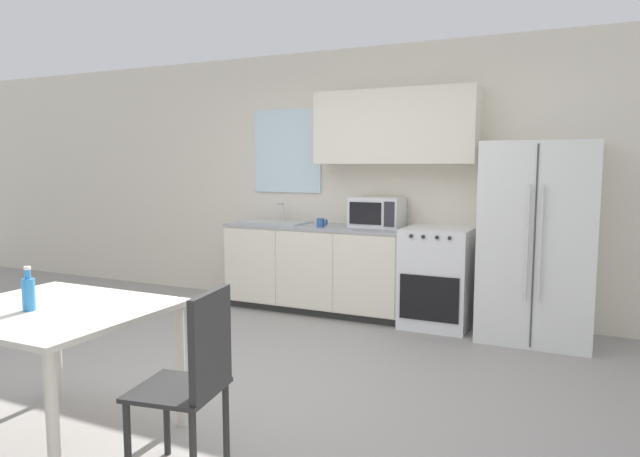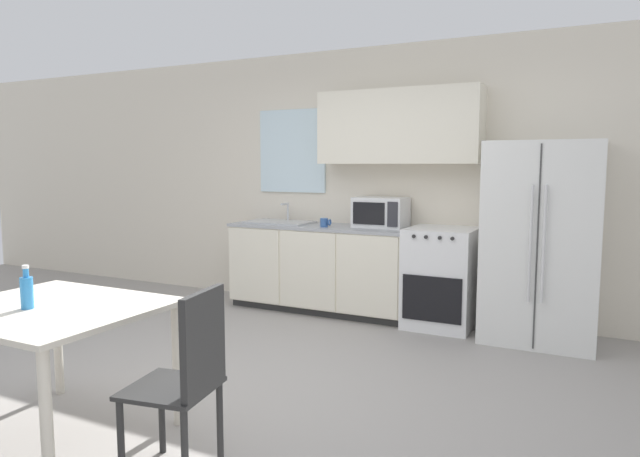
{
  "view_description": "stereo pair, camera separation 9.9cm",
  "coord_description": "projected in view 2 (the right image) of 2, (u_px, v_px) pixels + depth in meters",
  "views": [
    {
      "loc": [
        2.1,
        -3.15,
        1.52
      ],
      "look_at": [
        0.32,
        0.6,
        1.05
      ],
      "focal_mm": 32.0,
      "sensor_mm": 36.0,
      "label": 1
    },
    {
      "loc": [
        2.19,
        -3.11,
        1.52
      ],
      "look_at": [
        0.32,
        0.6,
        1.05
      ],
      "focal_mm": 32.0,
      "sensor_mm": 36.0,
      "label": 2
    }
  ],
  "objects": [
    {
      "name": "kitchen_counter",
      "position": [
        321.0,
        268.0,
        5.91
      ],
      "size": [
        1.92,
        0.61,
        0.9
      ],
      "color": "#333333",
      "rests_on": "ground_plane"
    },
    {
      "name": "drink_bottle",
      "position": [
        27.0,
        291.0,
        3.04
      ],
      "size": [
        0.07,
        0.07,
        0.24
      ],
      "color": "#338CD8",
      "rests_on": "dining_table"
    },
    {
      "name": "refrigerator",
      "position": [
        542.0,
        242.0,
        4.85
      ],
      "size": [
        0.92,
        0.75,
        1.71
      ],
      "color": "silver",
      "rests_on": "ground_plane"
    },
    {
      "name": "dining_table",
      "position": [
        50.0,
        323.0,
        3.12
      ],
      "size": [
        1.13,
        0.99,
        0.75
      ],
      "color": "beige",
      "rests_on": "ground_plane"
    },
    {
      "name": "coffee_mug",
      "position": [
        325.0,
        223.0,
        5.68
      ],
      "size": [
        0.11,
        0.08,
        0.09
      ],
      "color": "#335999",
      "rests_on": "kitchen_counter"
    },
    {
      "name": "oven_range",
      "position": [
        441.0,
        278.0,
        5.33
      ],
      "size": [
        0.62,
        0.64,
        0.93
      ],
      "color": "white",
      "rests_on": "ground_plane"
    },
    {
      "name": "kitchen_sink",
      "position": [
        280.0,
        222.0,
        6.08
      ],
      "size": [
        0.68,
        0.43,
        0.21
      ],
      "color": "#B7BABC",
      "rests_on": "kitchen_counter"
    },
    {
      "name": "ground_plane",
      "position": [
        239.0,
        387.0,
        3.9
      ],
      "size": [
        12.0,
        12.0,
        0.0
      ],
      "primitive_type": "plane",
      "color": "gray"
    },
    {
      "name": "dining_chair_side",
      "position": [
        188.0,
        371.0,
        2.72
      ],
      "size": [
        0.46,
        0.46,
        0.93
      ],
      "rotation": [
        0.0,
        0.0,
        1.73
      ],
      "color": "#282828",
      "rests_on": "ground_plane"
    },
    {
      "name": "wall_back",
      "position": [
        374.0,
        172.0,
        5.85
      ],
      "size": [
        12.0,
        0.38,
        2.7
      ],
      "color": "beige",
      "rests_on": "ground_plane"
    },
    {
      "name": "microwave",
      "position": [
        381.0,
        212.0,
        5.65
      ],
      "size": [
        0.51,
        0.35,
        0.3
      ],
      "color": "silver",
      "rests_on": "kitchen_counter"
    }
  ]
}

